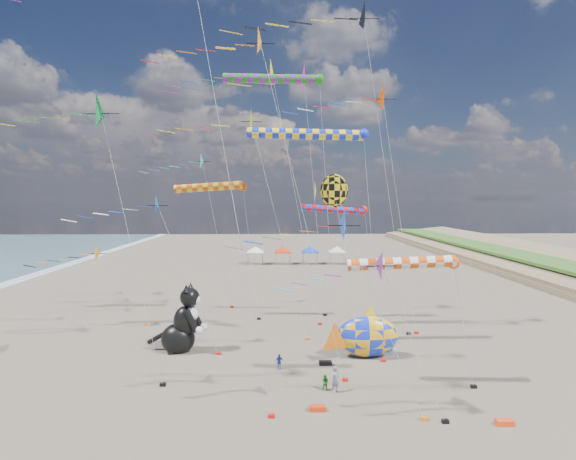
# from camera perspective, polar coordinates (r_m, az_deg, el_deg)

# --- Properties ---
(ground) EXTENTS (260.00, 260.00, 0.00)m
(ground) POSITION_cam_1_polar(r_m,az_deg,el_deg) (24.56, 4.59, -25.17)
(ground) COLOR brown
(ground) RESTS_ON ground
(delta_kite_0) EXTENTS (8.88, 1.89, 16.97)m
(delta_kite_0) POSITION_cam_1_polar(r_m,az_deg,el_deg) (49.61, -11.27, 8.20)
(delta_kite_0) COLOR #1CB4B6
(delta_kite_0) RESTS_ON ground
(delta_kite_1) EXTENTS (10.34, 2.55, 21.76)m
(delta_kite_1) POSITION_cam_1_polar(r_m,az_deg,el_deg) (40.71, 12.62, 15.61)
(delta_kite_1) COLOR #E34400
(delta_kite_1) RESTS_ON ground
(delta_kite_2) EXTENTS (10.80, 1.87, 7.97)m
(delta_kite_2) POSITION_cam_1_polar(r_m,az_deg,el_deg) (45.89, -24.24, -2.96)
(delta_kite_2) COLOR orange
(delta_kite_2) RESTS_ON ground
(delta_kite_3) EXTENTS (9.31, 1.92, 11.59)m
(delta_kite_3) POSITION_cam_1_polar(r_m,az_deg,el_deg) (23.60, 7.83, -0.09)
(delta_kite_3) COLOR blue
(delta_kite_3) RESTS_ON ground
(delta_kite_4) EXTENTS (10.95, 1.86, 12.44)m
(delta_kite_4) POSITION_cam_1_polar(r_m,az_deg,el_deg) (35.20, -17.47, 2.47)
(delta_kite_4) COLOR blue
(delta_kite_4) RESTS_ON ground
(delta_kite_5) EXTENTS (13.42, 2.46, 24.48)m
(delta_kite_5) POSITION_cam_1_polar(r_m,az_deg,el_deg) (43.17, -3.03, 18.74)
(delta_kite_5) COLOR #FDE70A
(delta_kite_5) RESTS_ON ground
(delta_kite_7) EXTENTS (11.49, 1.97, 22.89)m
(delta_kite_7) POSITION_cam_1_polar(r_m,az_deg,el_deg) (30.13, -3.30, 22.51)
(delta_kite_7) COLOR orange
(delta_kite_7) RESTS_ON ground
(delta_kite_8) EXTENTS (15.21, 2.74, 28.41)m
(delta_kite_8) POSITION_cam_1_polar(r_m,az_deg,el_deg) (41.78, 8.63, 24.70)
(delta_kite_8) COLOR black
(delta_kite_8) RESTS_ON ground
(delta_kite_9) EXTENTS (8.70, 1.80, 9.46)m
(delta_kite_9) POSITION_cam_1_polar(r_m,az_deg,el_deg) (23.72, 10.33, -5.13)
(delta_kite_9) COLOR #731A86
(delta_kite_9) RESTS_ON ground
(delta_kite_10) EXTENTS (16.41, 3.23, 25.17)m
(delta_kite_10) POSITION_cam_1_polar(r_m,az_deg,el_deg) (46.49, -0.05, 18.14)
(delta_kite_10) COLOR #F71EA0
(delta_kite_10) RESTS_ON ground
(delta_kite_11) EXTENTS (11.81, 2.33, 18.23)m
(delta_kite_11) POSITION_cam_1_polar(r_m,az_deg,el_deg) (30.63, -23.57, 12.67)
(delta_kite_11) COLOR #147C3D
(delta_kite_11) RESTS_ON ground
(delta_kite_12) EXTENTS (12.32, 2.12, 19.63)m
(delta_kite_12) POSITION_cam_1_polar(r_m,az_deg,el_deg) (37.83, -4.99, 13.48)
(delta_kite_12) COLOR yellow
(delta_kite_12) RESTS_ON ground
(windsock_0) EXTENTS (7.84, 0.70, 11.29)m
(windsock_0) POSITION_cam_1_polar(r_m,az_deg,el_deg) (43.62, 6.16, 2.54)
(windsock_0) COLOR red
(windsock_0) RESTS_ON ground
(windsock_1) EXTENTS (10.62, 0.86, 17.33)m
(windsock_1) POSITION_cam_1_polar(r_m,az_deg,el_deg) (35.13, 2.98, 11.98)
(windsock_1) COLOR #1529D8
(windsock_1) RESTS_ON ground
(windsock_2) EXTENTS (9.82, 0.83, 22.50)m
(windsock_2) POSITION_cam_1_polar(r_m,az_deg,el_deg) (40.02, -1.47, 18.52)
(windsock_2) COLOR #177F17
(windsock_2) RESTS_ON ground
(windsock_3) EXTENTS (8.31, 0.84, 13.51)m
(windsock_3) POSITION_cam_1_polar(r_m,az_deg,el_deg) (44.21, -9.51, 5.33)
(windsock_3) COLOR #E14B12
(windsock_3) RESTS_ON ground
(windsock_4) EXTENTS (8.27, 0.77, 8.39)m
(windsock_4) POSITION_cam_1_polar(r_m,az_deg,el_deg) (28.73, 14.89, -4.15)
(windsock_4) COLOR #E45010
(windsock_4) RESTS_ON ground
(angelfish_kite) EXTENTS (3.74, 3.02, 13.93)m
(angelfish_kite) POSITION_cam_1_polar(r_m,az_deg,el_deg) (35.94, 5.57, 4.84)
(angelfish_kite) COLOR yellow
(angelfish_kite) RESTS_ON ground
(cat_inflatable) EXTENTS (4.32, 2.69, 5.45)m
(cat_inflatable) POSITION_cam_1_polar(r_m,az_deg,el_deg) (36.63, -13.36, -10.72)
(cat_inflatable) COLOR black
(cat_inflatable) RESTS_ON ground
(fish_inflatable) EXTENTS (6.36, 3.25, 4.02)m
(fish_inflatable) POSITION_cam_1_polar(r_m,az_deg,el_deg) (35.26, 9.95, -13.14)
(fish_inflatable) COLOR #1633D9
(fish_inflatable) RESTS_ON ground
(person_adult) EXTENTS (0.72, 0.67, 1.65)m
(person_adult) POSITION_cam_1_polar(r_m,az_deg,el_deg) (29.35, 6.06, -18.33)
(person_adult) COLOR slate
(person_adult) RESTS_ON ground
(child_green) EXTENTS (0.61, 0.57, 1.01)m
(child_green) POSITION_cam_1_polar(r_m,az_deg,el_deg) (29.65, 4.76, -18.76)
(child_green) COLOR #258920
(child_green) RESTS_ON ground
(child_blue) EXTENTS (0.69, 0.47, 1.09)m
(child_blue) POSITION_cam_1_polar(r_m,az_deg,el_deg) (32.80, -1.15, -16.37)
(child_blue) COLOR #2237A7
(child_blue) RESTS_ON ground
(kite_bag_0) EXTENTS (0.90, 0.44, 0.30)m
(kite_bag_0) POSITION_cam_1_polar(r_m,az_deg,el_deg) (28.23, 25.80, -21.15)
(kite_bag_0) COLOR #F54214
(kite_bag_0) RESTS_ON ground
(kite_bag_1) EXTENTS (0.90, 0.44, 0.30)m
(kite_bag_1) POSITION_cam_1_polar(r_m,az_deg,el_deg) (33.79, 4.77, -16.48)
(kite_bag_1) COLOR black
(kite_bag_1) RESTS_ON ground
(kite_bag_2) EXTENTS (0.90, 0.44, 0.30)m
(kite_bag_2) POSITION_cam_1_polar(r_m,az_deg,el_deg) (27.30, 3.76, -21.66)
(kite_bag_2) COLOR red
(kite_bag_2) RESTS_ON ground
(kite_bag_3) EXTENTS (0.90, 0.44, 0.30)m
(kite_bag_3) POSITION_cam_1_polar(r_m,az_deg,el_deg) (37.10, 12.34, -14.67)
(kite_bag_3) COLOR blue
(kite_bag_3) RESTS_ON ground
(tent_row) EXTENTS (19.20, 4.20, 3.80)m
(tent_row) POSITION_cam_1_polar(r_m,az_deg,el_deg) (81.89, 1.08, -2.18)
(tent_row) COLOR white
(tent_row) RESTS_ON ground
(parked_car) EXTENTS (3.58, 2.41, 1.13)m
(parked_car) POSITION_cam_1_polar(r_m,az_deg,el_deg) (82.26, 11.44, -4.05)
(parked_car) COLOR #26262D
(parked_car) RESTS_ON ground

